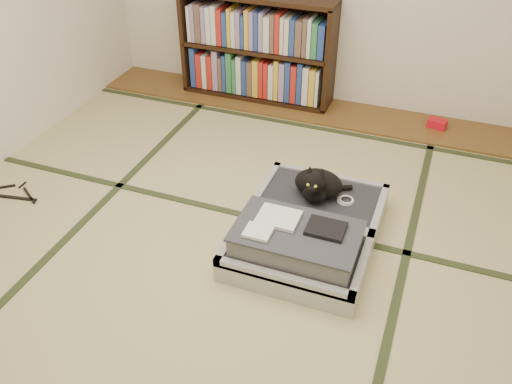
% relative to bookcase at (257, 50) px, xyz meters
% --- Properties ---
extents(floor, '(4.50, 4.50, 0.00)m').
position_rel_bookcase_xyz_m(floor, '(0.59, -2.07, -0.45)').
color(floor, '#CAC586').
rests_on(floor, ground).
extents(wood_strip, '(4.00, 0.50, 0.02)m').
position_rel_bookcase_xyz_m(wood_strip, '(0.59, -0.07, -0.44)').
color(wood_strip, brown).
rests_on(wood_strip, ground).
extents(red_item, '(0.16, 0.12, 0.07)m').
position_rel_bookcase_xyz_m(red_item, '(1.60, -0.04, -0.40)').
color(red_item, red).
rests_on(red_item, wood_strip).
extents(room_shell, '(4.50, 4.50, 4.50)m').
position_rel_bookcase_xyz_m(room_shell, '(0.59, -2.07, 1.01)').
color(room_shell, white).
rests_on(room_shell, ground).
extents(tatami_borders, '(4.00, 4.50, 0.01)m').
position_rel_bookcase_xyz_m(tatami_borders, '(0.59, -1.58, -0.45)').
color(tatami_borders, '#2D381E').
rests_on(tatami_borders, ground).
extents(bookcase, '(1.35, 0.31, 0.92)m').
position_rel_bookcase_xyz_m(bookcase, '(0.00, 0.00, 0.00)').
color(bookcase, black).
rests_on(bookcase, wood_strip).
extents(suitcase, '(0.80, 1.06, 0.31)m').
position_rel_bookcase_xyz_m(suitcase, '(1.00, -1.81, -0.34)').
color(suitcase, '#BCBCC1').
rests_on(suitcase, floor).
extents(cat, '(0.35, 0.36, 0.29)m').
position_rel_bookcase_xyz_m(cat, '(0.98, -1.52, -0.19)').
color(cat, black).
rests_on(cat, suitcase).
extents(cable_coil, '(0.11, 0.11, 0.03)m').
position_rel_bookcase_xyz_m(cable_coil, '(1.16, -1.49, -0.29)').
color(cable_coil, white).
rests_on(cable_coil, suitcase).
extents(hanger, '(0.45, 0.24, 0.01)m').
position_rel_bookcase_xyz_m(hanger, '(-1.06, -2.03, -0.44)').
color(hanger, black).
rests_on(hanger, floor).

